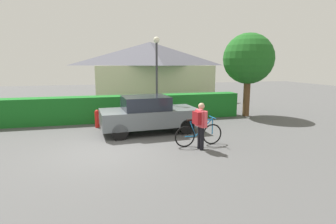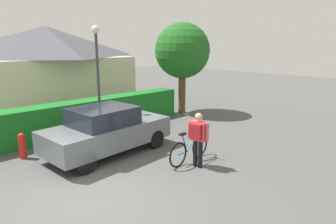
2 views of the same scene
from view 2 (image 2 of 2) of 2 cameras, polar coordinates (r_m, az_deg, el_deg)
The scene contains 9 objects.
ground_plane at distance 7.24m, azimuth -14.23°, elevation -15.60°, with size 60.00×60.00×0.00m, color #4D4D4D.
hedge_row at distance 11.18m, azimuth -26.89°, elevation -2.82°, with size 14.07×0.90×1.27m, color #196821.
house_distant at distance 17.16m, azimuth -22.32°, elevation 8.15°, with size 7.97×5.65×4.36m.
parked_car_near at distance 9.44m, azimuth -11.86°, elevation -3.47°, with size 4.10×2.04×1.53m.
bicycle at distance 8.72m, azimuth 4.22°, elevation -7.18°, with size 1.79×0.50×1.00m.
person_rider at distance 8.22m, azimuth 5.82°, elevation -4.50°, with size 0.41×0.64×1.58m.
street_lamp at distance 10.73m, azimuth -13.60°, elevation 8.53°, with size 0.28×0.28×4.06m.
tree_kerbside at distance 14.56m, azimuth 2.83°, elevation 11.78°, with size 2.70×2.70×4.47m.
fire_hydrant at distance 10.00m, azimuth -26.57°, elevation -5.88°, with size 0.20×0.20×0.81m.
Camera 2 is at (-3.05, -5.60, 3.43)m, focal length 31.23 mm.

